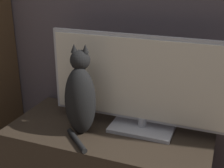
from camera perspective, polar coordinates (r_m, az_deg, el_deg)
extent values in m
cube|color=#33281E|center=(1.88, -0.53, -14.34)|extent=(1.13, 0.54, 0.45)
cube|color=#B7B7BC|center=(1.76, 5.48, -7.98)|extent=(0.35, 0.21, 0.02)
cylinder|color=#B7B7BC|center=(1.75, 5.53, -6.91)|extent=(0.04, 0.04, 0.05)
cube|color=#B7B7BC|center=(1.65, 5.90, 0.80)|extent=(1.06, 0.02, 0.48)
cube|color=silver|center=(1.64, 5.77, 0.64)|extent=(1.02, 0.01, 0.44)
ellipsoid|color=black|center=(1.65, -5.80, -3.14)|extent=(0.20, 0.18, 0.38)
ellipsoid|color=olive|center=(1.71, -5.36, -2.99)|extent=(0.10, 0.07, 0.21)
sphere|color=black|center=(1.60, -5.84, 4.38)|extent=(0.13, 0.13, 0.11)
cone|color=black|center=(1.60, -6.95, 6.55)|extent=(0.04, 0.04, 0.04)
cone|color=black|center=(1.58, -4.89, 6.50)|extent=(0.04, 0.04, 0.04)
cylinder|color=black|center=(1.64, -6.48, -10.20)|extent=(0.19, 0.17, 0.03)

